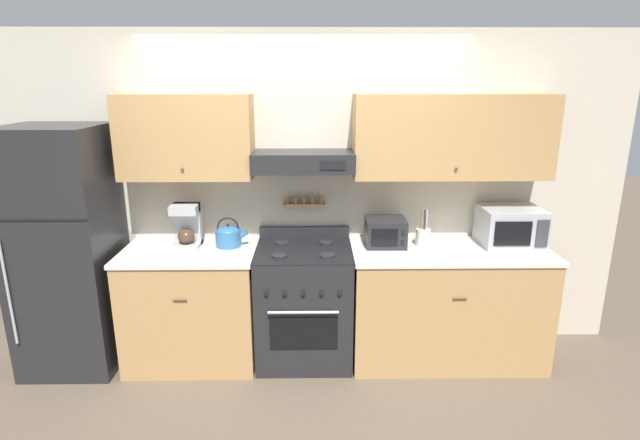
{
  "coord_description": "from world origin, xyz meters",
  "views": [
    {
      "loc": [
        0.08,
        -3.26,
        2.18
      ],
      "look_at": [
        0.12,
        0.28,
        1.17
      ],
      "focal_mm": 28.0,
      "sensor_mm": 36.0,
      "label": 1
    }
  ],
  "objects_px": {
    "utensil_crock": "(423,236)",
    "coffee_maker": "(187,225)",
    "stove_range": "(304,304)",
    "microwave": "(510,226)",
    "refrigerator": "(67,250)",
    "tea_kettle": "(229,235)",
    "toaster_oven": "(385,232)"
  },
  "relations": [
    {
      "from": "stove_range",
      "to": "utensil_crock",
      "type": "relative_size",
      "value": 3.55
    },
    {
      "from": "stove_range",
      "to": "coffee_maker",
      "type": "relative_size",
      "value": 3.03
    },
    {
      "from": "tea_kettle",
      "to": "utensil_crock",
      "type": "xyz_separation_m",
      "value": [
        1.51,
        0.0,
        -0.01
      ]
    },
    {
      "from": "refrigerator",
      "to": "microwave",
      "type": "bearing_deg",
      "value": 2.08
    },
    {
      "from": "tea_kettle",
      "to": "coffee_maker",
      "type": "distance_m",
      "value": 0.33
    },
    {
      "from": "tea_kettle",
      "to": "microwave",
      "type": "bearing_deg",
      "value": 0.47
    },
    {
      "from": "toaster_oven",
      "to": "microwave",
      "type": "bearing_deg",
      "value": 1.14
    },
    {
      "from": "tea_kettle",
      "to": "toaster_oven",
      "type": "xyz_separation_m",
      "value": [
        1.22,
        -0.0,
        0.02
      ]
    },
    {
      "from": "refrigerator",
      "to": "tea_kettle",
      "type": "distance_m",
      "value": 1.22
    },
    {
      "from": "tea_kettle",
      "to": "coffee_maker",
      "type": "height_order",
      "value": "coffee_maker"
    },
    {
      "from": "refrigerator",
      "to": "toaster_oven",
      "type": "height_order",
      "value": "refrigerator"
    },
    {
      "from": "coffee_maker",
      "to": "microwave",
      "type": "relative_size",
      "value": 0.73
    },
    {
      "from": "utensil_crock",
      "to": "coffee_maker",
      "type": "bearing_deg",
      "value": 179.23
    },
    {
      "from": "stove_range",
      "to": "refrigerator",
      "type": "relative_size",
      "value": 0.55
    },
    {
      "from": "stove_range",
      "to": "coffee_maker",
      "type": "xyz_separation_m",
      "value": [
        -0.91,
        0.1,
        0.63
      ]
    },
    {
      "from": "tea_kettle",
      "to": "toaster_oven",
      "type": "distance_m",
      "value": 1.22
    },
    {
      "from": "stove_range",
      "to": "microwave",
      "type": "height_order",
      "value": "microwave"
    },
    {
      "from": "refrigerator",
      "to": "coffee_maker",
      "type": "distance_m",
      "value": 0.91
    },
    {
      "from": "tea_kettle",
      "to": "microwave",
      "type": "distance_m",
      "value": 2.2
    },
    {
      "from": "coffee_maker",
      "to": "refrigerator",
      "type": "bearing_deg",
      "value": -171.6
    },
    {
      "from": "stove_range",
      "to": "tea_kettle",
      "type": "distance_m",
      "value": 0.8
    },
    {
      "from": "microwave",
      "to": "utensil_crock",
      "type": "bearing_deg",
      "value": -178.51
    },
    {
      "from": "refrigerator",
      "to": "utensil_crock",
      "type": "relative_size",
      "value": 6.52
    },
    {
      "from": "stove_range",
      "to": "microwave",
      "type": "distance_m",
      "value": 1.73
    },
    {
      "from": "stove_range",
      "to": "microwave",
      "type": "xyz_separation_m",
      "value": [
        1.61,
        0.1,
        0.61
      ]
    },
    {
      "from": "microwave",
      "to": "toaster_oven",
      "type": "xyz_separation_m",
      "value": [
        -0.98,
        -0.02,
        -0.04
      ]
    },
    {
      "from": "refrigerator",
      "to": "microwave",
      "type": "height_order",
      "value": "refrigerator"
    },
    {
      "from": "refrigerator",
      "to": "utensil_crock",
      "type": "bearing_deg",
      "value": 2.23
    },
    {
      "from": "tea_kettle",
      "to": "microwave",
      "type": "xyz_separation_m",
      "value": [
        2.2,
        0.02,
        0.06
      ]
    },
    {
      "from": "tea_kettle",
      "to": "toaster_oven",
      "type": "relative_size",
      "value": 0.83
    },
    {
      "from": "stove_range",
      "to": "utensil_crock",
      "type": "distance_m",
      "value": 1.08
    },
    {
      "from": "refrigerator",
      "to": "tea_kettle",
      "type": "bearing_deg",
      "value": 5.01
    }
  ]
}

